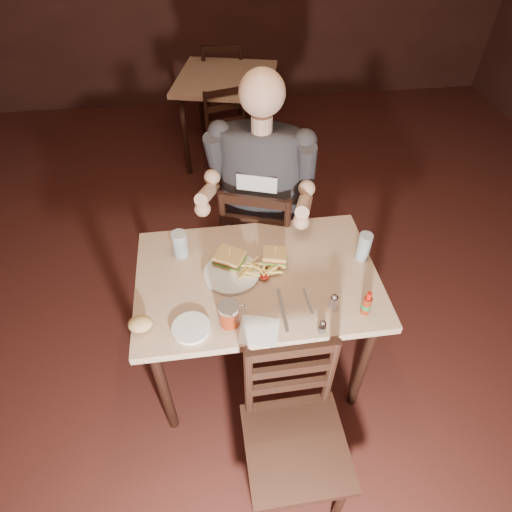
{
  "coord_description": "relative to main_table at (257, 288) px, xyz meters",
  "views": [
    {
      "loc": [
        -0.29,
        -1.32,
        2.23
      ],
      "look_at": [
        -0.12,
        0.05,
        0.85
      ],
      "focal_mm": 30.0,
      "sensor_mm": 36.0,
      "label": 1
    }
  ],
  "objects": [
    {
      "name": "glass_right",
      "position": [
        0.51,
        0.05,
        0.16
      ],
      "size": [
        0.06,
        0.06,
        0.15
      ],
      "primitive_type": "cylinder",
      "rotation": [
        0.0,
        0.0,
        0.01
      ],
      "color": "silver",
      "rests_on": "main_table"
    },
    {
      "name": "sandwich_right",
      "position": [
        0.09,
        0.07,
        0.15
      ],
      "size": [
        0.13,
        0.11,
        0.1
      ],
      "primitive_type": null,
      "rotation": [
        0.0,
        0.0,
        -0.23
      ],
      "color": "tan",
      "rests_on": "dinner_plate"
    },
    {
      "name": "hot_sauce",
      "position": [
        0.43,
        -0.27,
        0.15
      ],
      "size": [
        0.04,
        0.04,
        0.13
      ],
      "primitive_type": null,
      "rotation": [
        0.0,
        0.0,
        0.01
      ],
      "color": "maroon",
      "rests_on": "main_table"
    },
    {
      "name": "bg_chair_far",
      "position": [
        0.03,
        2.83,
        -0.23
      ],
      "size": [
        0.43,
        0.47,
        0.9
      ],
      "primitive_type": null,
      "rotation": [
        0.0,
        0.0,
        3.12
      ],
      "color": "black",
      "rests_on": "ground"
    },
    {
      "name": "sandwich_left",
      "position": [
        -0.12,
        0.08,
        0.16
      ],
      "size": [
        0.16,
        0.16,
        0.11
      ],
      "primitive_type": null,
      "rotation": [
        0.0,
        0.0,
        -0.51
      ],
      "color": "tan",
      "rests_on": "dinner_plate"
    },
    {
      "name": "ketchup_dollop",
      "position": [
        0.03,
        -0.03,
        0.11
      ],
      "size": [
        0.05,
        0.05,
        0.01
      ],
      "primitive_type": "ellipsoid",
      "rotation": [
        0.0,
        0.0,
        0.01
      ],
      "color": "maroon",
      "rests_on": "dinner_plate"
    },
    {
      "name": "room_shell",
      "position": [
        0.12,
        -0.0,
        0.72
      ],
      "size": [
        7.0,
        7.0,
        7.0
      ],
      "color": "black",
      "rests_on": "ground"
    },
    {
      "name": "chair_near",
      "position": [
        0.07,
        -0.67,
        -0.23
      ],
      "size": [
        0.42,
        0.46,
        0.9
      ],
      "primitive_type": null,
      "rotation": [
        0.0,
        0.0,
        0.02
      ],
      "color": "black",
      "rests_on": "ground"
    },
    {
      "name": "bread_roll",
      "position": [
        -0.51,
        -0.24,
        0.13
      ],
      "size": [
        0.1,
        0.08,
        0.06
      ],
      "primitive_type": "ellipsoid",
      "rotation": [
        0.0,
        0.0,
        0.01
      ],
      "color": "tan",
      "rests_on": "side_plate"
    },
    {
      "name": "side_plate",
      "position": [
        -0.31,
        -0.26,
        0.1
      ],
      "size": [
        0.16,
        0.16,
        0.01
      ],
      "primitive_type": "cylinder",
      "rotation": [
        0.0,
        0.0,
        0.01
      ],
      "color": "white",
      "rests_on": "main_table"
    },
    {
      "name": "dinner_plate",
      "position": [
        -0.12,
        0.02,
        0.1
      ],
      "size": [
        0.25,
        0.25,
        0.01
      ],
      "primitive_type": "cylinder",
      "rotation": [
        0.0,
        0.0,
        0.01
      ],
      "color": "white",
      "rests_on": "main_table"
    },
    {
      "name": "napkin",
      "position": [
        -0.03,
        -0.31,
        0.09
      ],
      "size": [
        0.19,
        0.18,
        0.0
      ],
      "primitive_type": "cube",
      "rotation": [
        0.0,
        0.0,
        -0.26
      ],
      "color": "white",
      "rests_on": "main_table"
    },
    {
      "name": "bg_table",
      "position": [
        0.03,
        2.28,
        -0.0
      ],
      "size": [
        0.97,
        0.97,
        0.77
      ],
      "rotation": [
        0.0,
        0.0,
        -0.25
      ],
      "color": "tan",
      "rests_on": "ground"
    },
    {
      "name": "fork",
      "position": [
        0.2,
        -0.18,
        0.09
      ],
      "size": [
        0.02,
        0.14,
        0.0
      ],
      "primitive_type": "cube",
      "rotation": [
        0.0,
        0.0,
        0.06
      ],
      "color": "silver",
      "rests_on": "napkin"
    },
    {
      "name": "salt_shaker",
      "position": [
        0.3,
        -0.22,
        0.12
      ],
      "size": [
        0.04,
        0.04,
        0.07
      ],
      "primitive_type": null,
      "rotation": [
        0.0,
        0.0,
        0.01
      ],
      "color": "white",
      "rests_on": "main_table"
    },
    {
      "name": "knife",
      "position": [
        0.08,
        -0.21,
        0.1
      ],
      "size": [
        0.01,
        0.23,
        0.01
      ],
      "primitive_type": "cube",
      "rotation": [
        0.0,
        0.0,
        -0.0
      ],
      "color": "silver",
      "rests_on": "napkin"
    },
    {
      "name": "fries_pile",
      "position": [
        0.01,
        0.03,
        0.12
      ],
      "size": [
        0.24,
        0.17,
        0.04
      ],
      "primitive_type": null,
      "rotation": [
        0.0,
        0.0,
        0.01
      ],
      "color": "#EFCC62",
      "rests_on": "dinner_plate"
    },
    {
      "name": "diner",
      "position": [
        0.08,
        0.52,
        0.31
      ],
      "size": [
        0.7,
        0.62,
        1.01
      ],
      "primitive_type": null,
      "rotation": [
        0.0,
        0.0,
        -0.32
      ],
      "color": "#2A2B2E",
      "rests_on": "chair_far"
    },
    {
      "name": "chair_far",
      "position": [
        0.1,
        0.57,
        -0.22
      ],
      "size": [
        0.56,
        0.58,
        0.93
      ],
      "primitive_type": null,
      "rotation": [
        0.0,
        0.0,
        2.82
      ],
      "color": "black",
      "rests_on": "ground"
    },
    {
      "name": "pepper_shaker",
      "position": [
        0.22,
        -0.34,
        0.12
      ],
      "size": [
        0.03,
        0.03,
        0.06
      ],
      "primitive_type": null,
      "rotation": [
        0.0,
        0.0,
        0.01
      ],
      "color": "#38332D",
      "rests_on": "main_table"
    },
    {
      "name": "syrup_dispenser",
      "position": [
        -0.15,
        -0.25,
        0.15
      ],
      "size": [
        0.09,
        0.09,
        0.11
      ],
      "primitive_type": null,
      "rotation": [
        0.0,
        0.0,
        0.01
      ],
      "color": "maroon",
      "rests_on": "main_table"
    },
    {
      "name": "main_table",
      "position": [
        0.0,
        0.0,
        0.0
      ],
      "size": [
        1.12,
        0.75,
        0.77
      ],
      "rotation": [
        0.0,
        0.0,
        0.01
      ],
      "color": "tan",
      "rests_on": "ground"
    },
    {
      "name": "bg_chair_near",
      "position": [
        0.03,
        1.73,
        -0.27
      ],
      "size": [
        0.47,
        0.5,
        0.83
      ],
      "primitive_type": null,
      "rotation": [
        0.0,
        0.0,
        0.25
      ],
      "color": "black",
      "rests_on": "ground"
    },
    {
      "name": "glass_left",
      "position": [
        -0.35,
        0.19,
        0.16
      ],
      "size": [
        0.07,
        0.07,
        0.14
      ],
      "primitive_type": "cylinder",
      "rotation": [
        0.0,
        0.0,
        0.01
      ],
      "color": "silver",
      "rests_on": "main_table"
    }
  ]
}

